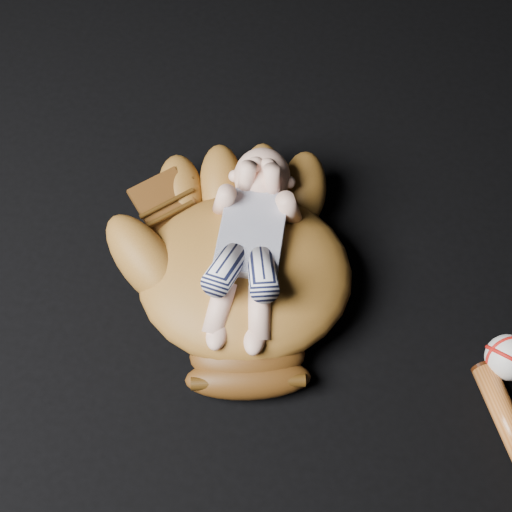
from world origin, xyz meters
name	(u,v)px	position (x,y,z in m)	size (l,w,h in m)	color
baseball_glove	(245,269)	(-0.09, 0.16, 0.08)	(0.43, 0.49, 0.15)	brown
newborn_baby	(249,247)	(-0.09, 0.17, 0.13)	(0.16, 0.35, 0.14)	#E4AC93
baseball	(508,357)	(0.33, 0.10, 0.04)	(0.07, 0.07, 0.07)	silver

